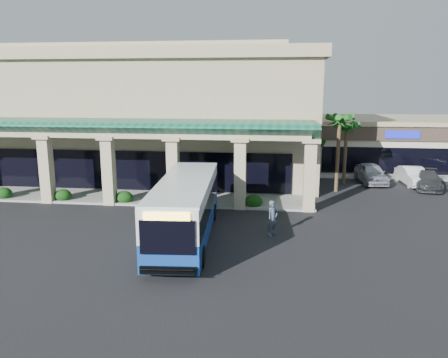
# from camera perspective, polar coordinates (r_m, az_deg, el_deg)

# --- Properties ---
(ground) EXTENTS (110.00, 110.00, 0.00)m
(ground) POSITION_cam_1_polar(r_m,az_deg,el_deg) (24.48, -2.49, -7.03)
(ground) COLOR black
(main_building) EXTENTS (30.80, 14.80, 11.35)m
(main_building) POSITION_cam_1_polar(r_m,az_deg,el_deg) (40.68, -10.09, 8.51)
(main_building) COLOR tan
(main_building) RESTS_ON ground
(arcade) EXTENTS (30.00, 6.20, 5.70)m
(arcade) POSITION_cam_1_polar(r_m,az_deg,el_deg) (32.33, -14.65, 2.44)
(arcade) COLOR #0D523D
(arcade) RESTS_ON ground
(strip_mall) EXTENTS (22.50, 12.50, 4.90)m
(strip_mall) POSITION_cam_1_polar(r_m,az_deg,el_deg) (49.23, 23.70, 4.47)
(strip_mall) COLOR beige
(strip_mall) RESTS_ON ground
(palm_0) EXTENTS (2.40, 2.40, 6.60)m
(palm_0) POSITION_cam_1_polar(r_m,az_deg,el_deg) (34.47, 14.68, 3.76)
(palm_0) COLOR #164E14
(palm_0) RESTS_ON ground
(palm_1) EXTENTS (2.40, 2.40, 5.80)m
(palm_1) POSITION_cam_1_polar(r_m,az_deg,el_deg) (37.61, 15.57, 3.75)
(palm_1) COLOR #164E14
(palm_1) RESTS_ON ground
(broadleaf_tree) EXTENTS (2.60, 2.60, 4.81)m
(broadleaf_tree) POSITION_cam_1_polar(r_m,az_deg,el_deg) (42.36, 11.88, 4.12)
(broadleaf_tree) COLOR black
(broadleaf_tree) RESTS_ON ground
(transit_bus) EXTENTS (3.48, 11.63, 3.20)m
(transit_bus) POSITION_cam_1_polar(r_m,az_deg,el_deg) (23.22, -5.00, -3.98)
(transit_bus) COLOR #1543A1
(transit_bus) RESTS_ON ground
(pedestrian) EXTENTS (0.82, 0.84, 1.94)m
(pedestrian) POSITION_cam_1_polar(r_m,az_deg,el_deg) (23.93, 6.37, -5.10)
(pedestrian) COLOR #3E495B
(pedestrian) RESTS_ON ground
(car_silver) EXTENTS (2.40, 5.08, 1.68)m
(car_silver) POSITION_cam_1_polar(r_m,az_deg,el_deg) (38.86, 18.65, 0.72)
(car_silver) COLOR #ACADBB
(car_silver) RESTS_ON ground
(car_white) EXTENTS (1.96, 4.71, 1.51)m
(car_white) POSITION_cam_1_polar(r_m,az_deg,el_deg) (39.29, 23.43, 0.36)
(car_white) COLOR white
(car_white) RESTS_ON ground
(car_red) EXTENTS (2.96, 5.08, 1.38)m
(car_red) POSITION_cam_1_polar(r_m,az_deg,el_deg) (38.41, 25.10, -0.13)
(car_red) COLOR #37393B
(car_red) RESTS_ON ground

